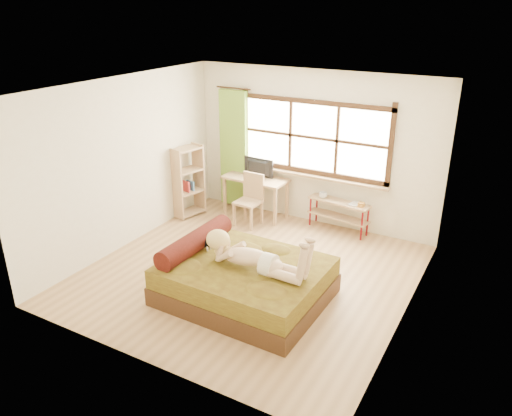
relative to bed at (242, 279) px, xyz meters
The scene contains 18 objects.
floor 0.68m from the bed, 111.54° to the left, with size 4.50×4.50×0.00m, color #9E754C.
ceiling 2.50m from the bed, 111.54° to the left, with size 4.50×4.50×0.00m, color white.
wall_back 3.03m from the bed, 94.63° to the left, with size 4.50×4.50×0.00m, color silver.
wall_front 2.00m from the bed, 97.82° to the right, with size 4.50×4.50×0.00m, color silver.
wall_left 2.76m from the bed, 166.82° to the left, with size 4.50×4.50×0.00m, color silver.
wall_right 2.36m from the bed, 16.03° to the left, with size 4.50×4.50×0.00m, color silver.
window 3.07m from the bed, 94.68° to the left, with size 2.80×0.16×1.46m.
curtain 3.36m from the bed, 123.28° to the left, with size 0.55×0.10×2.20m, color #537C22.
bed is the anchor object (origin of this frame).
woman 0.59m from the bed, 14.23° to the right, with size 1.45×0.42×0.62m, color #D3AB88, non-canonical shape.
kitten 0.77m from the bed, behind, with size 0.31×0.12×0.25m, color black, non-canonical shape.
desk 2.83m from the bed, 115.60° to the left, with size 1.21×0.60×0.74m.
monitor 2.92m from the bed, 115.16° to the left, with size 0.60×0.08×0.34m, color black.
chair 2.44m from the bed, 117.10° to the left, with size 0.43×0.43×0.93m.
pipe_shelf 2.68m from the bed, 81.81° to the left, with size 1.12×0.43×0.62m.
cup 2.67m from the bed, 88.48° to the left, with size 0.14×0.14×0.11m, color gray.
book 2.73m from the bed, 77.86° to the left, with size 0.15×0.21×0.02m, color gray.
bookshelf 3.04m from the bed, 139.88° to the left, with size 0.44×0.63×1.31m.
Camera 1 is at (3.23, -5.55, 3.73)m, focal length 35.00 mm.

